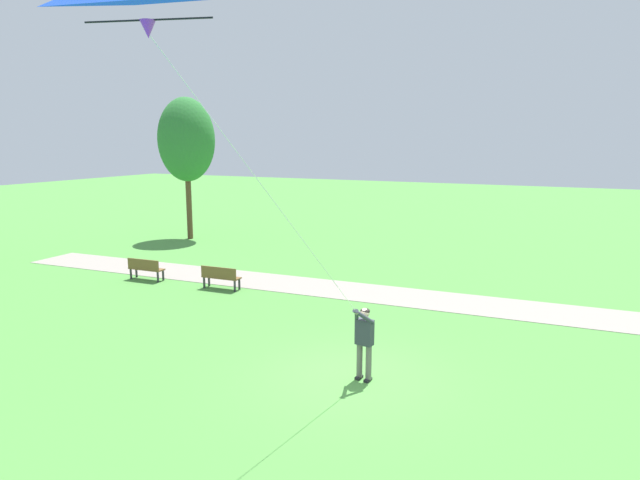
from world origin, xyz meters
name	(u,v)px	position (x,y,z in m)	size (l,w,h in m)	color
ground_plane	(353,377)	(0.00, 0.00, 0.00)	(120.00, 120.00, 0.00)	#4C8E3D
walkway_path	(375,294)	(7.02, 2.00, 0.01)	(2.40, 32.00, 0.02)	gray
person_kite_flyer	(364,337)	(-0.02, -0.26, 1.05)	(0.62, 0.52, 1.83)	#232328
flying_kite	(159,3)	(-5.41, 0.60, 7.26)	(5.62, 1.93, 5.98)	blue
park_bench_near_walkway	(220,276)	(5.11, 7.42, 0.51)	(0.51, 1.52, 0.88)	brown
park_bench_far_walkway	(145,268)	(4.96, 10.92, 0.51)	(0.51, 1.52, 0.88)	brown
tree_lakeside_far	(186,140)	(13.32, 15.36, 5.49)	(2.89, 3.22, 7.81)	brown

